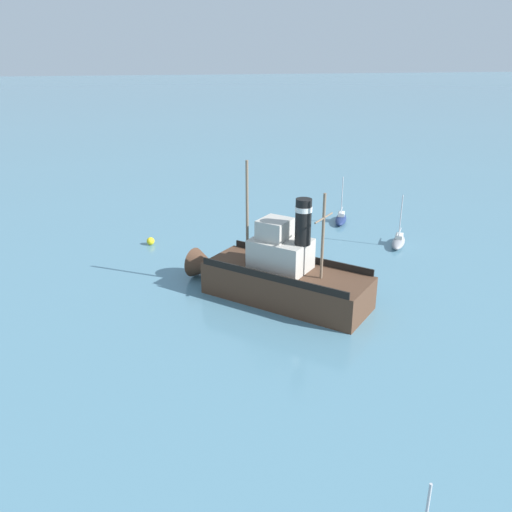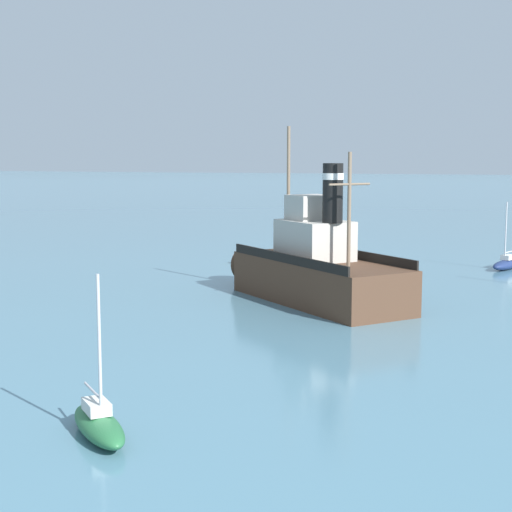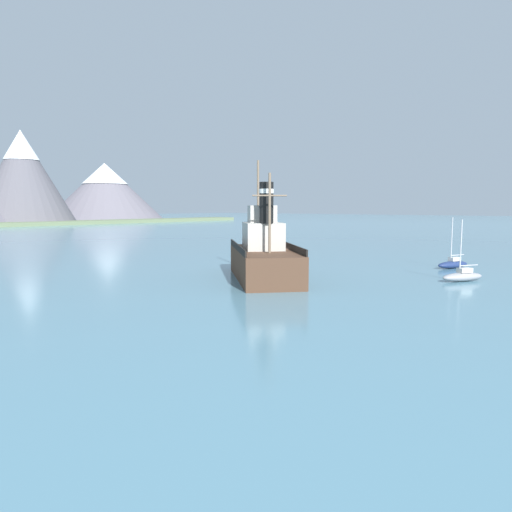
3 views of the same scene
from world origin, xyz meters
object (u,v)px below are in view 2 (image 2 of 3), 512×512
old_tugboat (313,269)px  mooring_buoy (238,259)px  sailboat_navy (506,264)px  sailboat_green (99,423)px

old_tugboat → mooring_buoy: 16.14m
sailboat_navy → sailboat_green: (-39.52, 10.60, 0.00)m
old_tugboat → sailboat_navy: bearing=-31.6°
sailboat_green → mooring_buoy: sailboat_green is taller
sailboat_green → sailboat_navy: bearing=-15.0°
old_tugboat → mooring_buoy: size_ratio=18.12×
sailboat_green → old_tugboat: bearing=-1.2°
old_tugboat → mooring_buoy: bearing=35.5°
old_tugboat → sailboat_navy: (16.49, -10.13, -1.40)m
old_tugboat → sailboat_green: 23.08m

